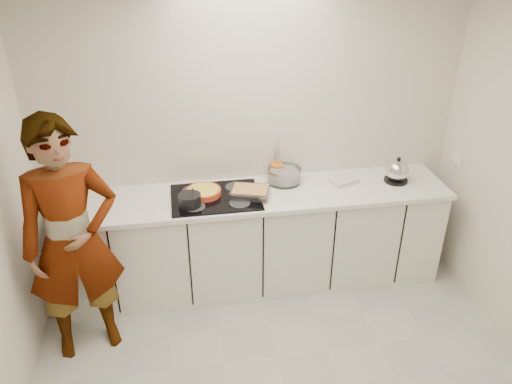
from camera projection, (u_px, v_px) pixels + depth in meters
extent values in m
cube|color=beige|center=(251.00, 135.00, 4.24)|extent=(3.60, 0.00, 2.60)
cube|color=white|center=(457.00, 159.00, 4.37)|extent=(0.02, 0.15, 0.09)
cube|color=white|center=(257.00, 241.00, 4.37)|extent=(3.20, 0.58, 0.87)
cube|color=white|center=(257.00, 195.00, 4.16)|extent=(3.24, 0.64, 0.04)
cube|color=black|center=(216.00, 197.00, 4.07)|extent=(0.72, 0.54, 0.01)
cylinder|color=#BC4220|center=(204.00, 192.00, 4.09)|extent=(0.37, 0.37, 0.05)
cylinder|color=yellow|center=(204.00, 190.00, 4.08)|extent=(0.32, 0.32, 0.01)
cylinder|color=black|center=(190.00, 200.00, 3.91)|extent=(0.21, 0.21, 0.10)
cylinder|color=silver|center=(192.00, 194.00, 3.91)|extent=(0.04, 0.07, 0.15)
cube|color=silver|center=(250.00, 192.00, 4.08)|extent=(0.36, 0.31, 0.06)
cube|color=#EDAE63|center=(250.00, 190.00, 4.07)|extent=(0.33, 0.27, 0.02)
cylinder|color=silver|center=(284.00, 175.00, 4.30)|extent=(0.32, 0.32, 0.13)
cylinder|color=white|center=(284.00, 177.00, 4.31)|extent=(0.27, 0.27, 0.06)
cube|color=white|center=(344.00, 180.00, 4.32)|extent=(0.27, 0.23, 0.04)
cylinder|color=black|center=(396.00, 180.00, 4.33)|extent=(0.22, 0.22, 0.02)
sphere|color=silver|center=(397.00, 170.00, 4.29)|extent=(0.22, 0.22, 0.20)
sphere|color=black|center=(399.00, 159.00, 4.24)|extent=(0.04, 0.04, 0.03)
cylinder|color=orange|center=(277.00, 171.00, 4.36)|extent=(0.14, 0.14, 0.14)
imported|color=white|center=(73.00, 243.00, 3.47)|extent=(0.77, 0.61, 1.86)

